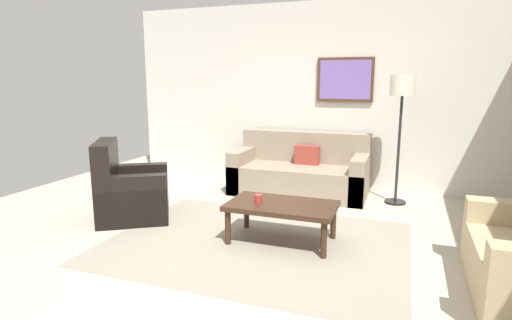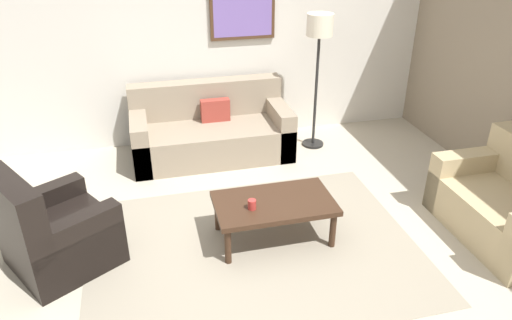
# 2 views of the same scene
# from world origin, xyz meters

# --- Properties ---
(ground_plane) EXTENTS (8.00, 8.00, 0.00)m
(ground_plane) POSITION_xyz_m (0.00, 0.00, 0.00)
(ground_plane) COLOR #B2A893
(rear_partition) EXTENTS (6.00, 0.12, 2.80)m
(rear_partition) POSITION_xyz_m (0.00, 2.60, 1.40)
(rear_partition) COLOR silver
(rear_partition) RESTS_ON ground_plane
(area_rug) EXTENTS (3.00, 2.28, 0.01)m
(area_rug) POSITION_xyz_m (0.00, 0.00, 0.00)
(area_rug) COLOR gray
(area_rug) RESTS_ON ground_plane
(couch_main) EXTENTS (1.94, 0.93, 0.88)m
(couch_main) POSITION_xyz_m (-0.06, 2.09, 0.30)
(couch_main) COLOR gray
(couch_main) RESTS_ON ground_plane
(armchair_leather) EXTENTS (1.10, 1.10, 0.95)m
(armchair_leather) POSITION_xyz_m (-1.73, 0.19, 0.31)
(armchair_leather) COLOR black
(armchair_leather) RESTS_ON ground_plane
(coffee_table) EXTENTS (1.10, 0.64, 0.41)m
(coffee_table) POSITION_xyz_m (0.23, 0.12, 0.36)
(coffee_table) COLOR #382316
(coffee_table) RESTS_ON ground_plane
(cup) EXTENTS (0.07, 0.07, 0.09)m
(cup) POSITION_xyz_m (0.00, 0.05, 0.46)
(cup) COLOR #B2332D
(cup) RESTS_ON coffee_table
(lamp_standing) EXTENTS (0.32, 0.32, 1.71)m
(lamp_standing) POSITION_xyz_m (1.29, 1.97, 1.41)
(lamp_standing) COLOR black
(lamp_standing) RESTS_ON ground_plane
(framed_artwork) EXTENTS (0.82, 0.04, 0.65)m
(framed_artwork) POSITION_xyz_m (0.48, 2.51, 1.65)
(framed_artwork) COLOR #472D1C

